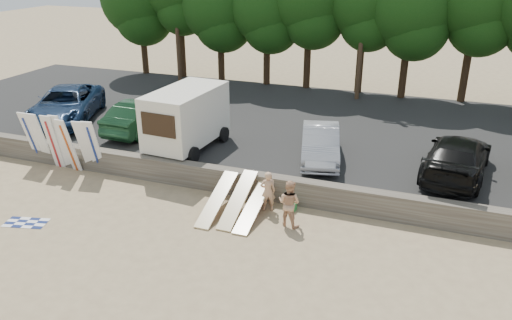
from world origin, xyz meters
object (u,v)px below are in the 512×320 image
object	(u,v)px
car_0	(66,105)
beachgoer_b	(289,203)
car_2	(320,143)
box_trailer	(186,116)
car_3	(457,157)
car_1	(142,116)
cooler	(291,206)
beachgoer_a	(268,191)

from	to	relation	value
car_0	beachgoer_b	bearing A→B (deg)	-43.88
car_2	beachgoer_b	xyz separation A→B (m)	(0.01, -4.63, -0.56)
box_trailer	car_3	bearing A→B (deg)	8.77
car_2	car_1	bearing A→B (deg)	162.65
beachgoer_b	cooler	bearing A→B (deg)	-64.74
cooler	car_3	bearing A→B (deg)	37.80
car_0	car_3	size ratio (longest dim) A/B	1.13
car_0	car_1	size ratio (longest dim) A/B	1.30
car_1	beachgoer_a	bearing A→B (deg)	152.50
beachgoer_a	car_0	bearing A→B (deg)	-44.40
car_3	car_2	bearing A→B (deg)	10.31
box_trailer	beachgoer_a	world-z (taller)	box_trailer
car_1	box_trailer	bearing A→B (deg)	158.38
car_1	beachgoer_b	xyz separation A→B (m)	(9.12, -5.22, -0.63)
car_0	car_2	distance (m)	13.74
box_trailer	car_1	size ratio (longest dim) A/B	0.93
car_3	beachgoer_a	bearing A→B (deg)	40.27
box_trailer	cooler	xyz separation A→B (m)	(5.71, -2.78, -2.07)
cooler	car_2	bearing A→B (deg)	90.55
car_2	car_0	bearing A→B (deg)	163.78
car_0	car_2	bearing A→B (deg)	-25.53
car_0	car_2	xyz separation A→B (m)	(13.73, -0.62, -0.14)
car_3	car_1	bearing A→B (deg)	6.51
beachgoer_b	car_3	bearing A→B (deg)	-125.18
car_3	cooler	bearing A→B (deg)	41.61
car_2	beachgoer_a	distance (m)	4.06
box_trailer	car_1	xyz separation A→B (m)	(-3.18, 1.35, -0.74)
box_trailer	car_0	world-z (taller)	box_trailer
car_0	beachgoer_a	size ratio (longest dim) A/B	3.95
box_trailer	cooler	distance (m)	6.68
car_1	beachgoer_b	world-z (taller)	car_1
box_trailer	car_3	world-z (taller)	box_trailer
beachgoer_a	beachgoer_b	distance (m)	1.30
box_trailer	beachgoer_b	distance (m)	7.22
car_0	cooler	xyz separation A→B (m)	(13.50, -4.16, -1.40)
car_1	beachgoer_a	xyz separation A→B (m)	(8.07, -4.46, -0.70)
car_1	beachgoer_a	distance (m)	9.25
car_0	cooler	bearing A→B (deg)	-40.09
box_trailer	beachgoer_b	world-z (taller)	box_trailer
beachgoer_a	beachgoer_b	size ratio (longest dim) A/B	0.91
car_1	car_2	xyz separation A→B (m)	(9.11, -0.59, -0.06)
box_trailer	car_3	xyz separation A→B (m)	(11.37, 0.99, -0.73)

